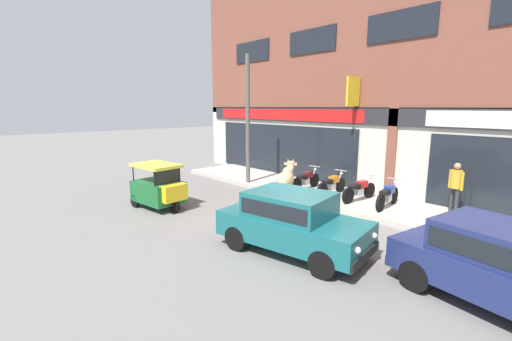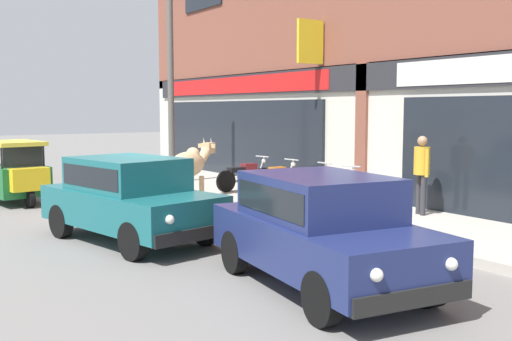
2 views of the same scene
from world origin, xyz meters
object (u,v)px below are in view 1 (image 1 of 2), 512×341
(cow, at_px, (286,180))
(utility_pole, at_px, (248,120))
(motorcycle_0, at_px, (306,180))
(motorcycle_2, at_px, (359,190))
(motorcycle_3, at_px, (388,196))
(car_0, at_px, (503,263))
(car_1, at_px, (292,219))
(auto_rickshaw, at_px, (160,189))
(motorcycle_1, at_px, (332,185))
(pedestrian, at_px, (456,183))

(cow, xyz_separation_m, utility_pole, (-3.47, 1.24, 1.86))
(motorcycle_0, bearing_deg, motorcycle_2, 2.71)
(motorcycle_2, bearing_deg, motorcycle_3, -0.27)
(car_0, height_order, car_1, same)
(car_0, relative_size, auto_rickshaw, 1.82)
(cow, bearing_deg, car_0, -13.11)
(auto_rickshaw, bearing_deg, car_0, 10.09)
(motorcycle_1, relative_size, pedestrian, 1.13)
(car_0, relative_size, pedestrian, 2.35)
(car_0, bearing_deg, motorcycle_3, 137.00)
(auto_rickshaw, bearing_deg, motorcycle_3, 45.14)
(motorcycle_1, bearing_deg, motorcycle_2, 3.44)
(motorcycle_0, height_order, motorcycle_2, same)
(motorcycle_0, height_order, utility_pole, utility_pole)
(car_0, xyz_separation_m, auto_rickshaw, (-9.42, -1.68, -0.15))
(auto_rickshaw, relative_size, utility_pole, 0.38)
(cow, height_order, motorcycle_2, cow)
(auto_rickshaw, xyz_separation_m, utility_pole, (-0.56, 4.43, 2.21))
(cow, relative_size, motorcycle_2, 1.03)
(motorcycle_0, bearing_deg, cow, -66.71)
(motorcycle_0, xyz_separation_m, pedestrian, (5.12, 0.94, 0.60))
(auto_rickshaw, distance_m, motorcycle_0, 5.68)
(car_1, height_order, pedestrian, pedestrian)
(car_0, xyz_separation_m, motorcycle_1, (-6.20, 3.68, -0.27))
(car_1, height_order, motorcycle_1, car_1)
(motorcycle_0, bearing_deg, car_1, -53.19)
(cow, height_order, motorcycle_1, cow)
(motorcycle_1, bearing_deg, motorcycle_0, -177.97)
(motorcycle_1, bearing_deg, car_0, -30.71)
(motorcycle_0, xyz_separation_m, utility_pole, (-2.55, -0.88, 2.32))
(motorcycle_2, height_order, motorcycle_3, same)
(auto_rickshaw, relative_size, motorcycle_1, 1.14)
(pedestrian, xyz_separation_m, utility_pole, (-7.67, -1.82, 1.72))
(car_1, bearing_deg, pedestrian, 73.42)
(car_1, distance_m, auto_rickshaw, 5.50)
(cow, distance_m, motorcycle_0, 2.36)
(cow, xyz_separation_m, motorcycle_2, (1.43, 2.24, -0.46))
(cow, xyz_separation_m, car_0, (6.51, -1.52, -0.19))
(motorcycle_1, relative_size, utility_pole, 0.33)
(car_1, bearing_deg, cow, 135.52)
(motorcycle_3, bearing_deg, car_0, -43.00)
(motorcycle_2, bearing_deg, cow, -122.60)
(utility_pole, bearing_deg, pedestrian, 13.37)
(car_0, relative_size, motorcycle_2, 2.08)
(car_0, bearing_deg, motorcycle_0, 153.87)
(utility_pole, bearing_deg, motorcycle_3, 9.44)
(auto_rickshaw, xyz_separation_m, motorcycle_3, (5.40, 5.42, -0.12))
(auto_rickshaw, relative_size, pedestrian, 1.29)
(car_1, bearing_deg, utility_pole, 148.10)
(motorcycle_0, bearing_deg, pedestrian, 10.40)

